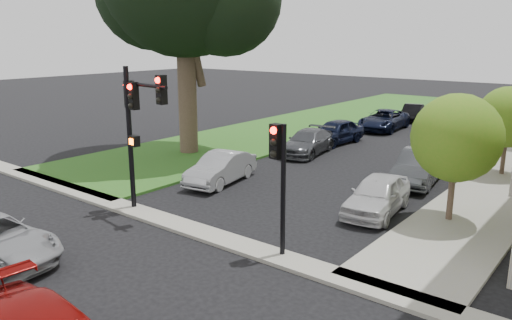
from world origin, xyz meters
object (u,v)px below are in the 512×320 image
Objects in this scene: car_parked_6 at (308,142)px; car_parked_7 at (336,132)px; car_parked_0 at (377,195)px; traffic_signal_main at (137,114)px; car_parked_2 at (454,152)px; car_parked_3 at (492,130)px; car_parked_9 at (412,113)px; small_tree_a at (456,138)px; small_tree_b at (508,117)px; car_parked_5 at (221,168)px; car_parked_1 at (419,167)px; traffic_signal_secondary at (279,165)px; car_parked_8 at (384,120)px.

car_parked_6 is 1.06× the size of car_parked_7.
traffic_signal_main is at bearing -150.11° from car_parked_0.
car_parked_2 is 7.79m from car_parked_6.
car_parked_9 is at bearing 139.73° from car_parked_3.
small_tree_a is 7.83m from small_tree_b.
small_tree_a is 16.93m from car_parked_3.
small_tree_b reaches higher than car_parked_5.
car_parked_1 is at bearing -24.01° from car_parked_6.
car_parked_7 is at bearing 164.17° from car_parked_2.
traffic_signal_secondary is 23.12m from car_parked_8.
car_parked_8 is (-9.69, 15.91, -2.36)m from small_tree_a.
car_parked_3 is (0.56, 22.71, -2.16)m from traffic_signal_secondary.
car_parked_0 is (7.11, 5.38, -3.04)m from traffic_signal_main.
car_parked_8 is (-0.12, 22.02, -3.04)m from traffic_signal_main.
small_tree_a is at bearing -65.09° from car_parked_1.
small_tree_b is 3.54m from car_parked_2.
traffic_signal_main is 15.93m from car_parked_7.
car_parked_5 is 0.81× the size of car_parked_8.
car_parked_5 reaches higher than car_parked_3.
traffic_signal_secondary reaches higher than car_parked_9.
car_parked_0 is 23.06m from car_parked_9.
car_parked_3 is 12.81m from car_parked_6.
car_parked_0 is at bearing 83.01° from traffic_signal_secondary.
car_parked_3 is at bearing 106.33° from small_tree_b.
car_parked_7 is 0.86× the size of car_parked_8.
small_tree_b reaches higher than car_parked_8.
car_parked_0 is 1.00× the size of car_parked_5.
small_tree_a is at bearing -2.23° from car_parked_5.
car_parked_8 is at bearing 79.66° from car_parked_6.
car_parked_5 is (-7.20, -10.21, 0.05)m from car_parked_2.
traffic_signal_main reaches higher than traffic_signal_secondary.
car_parked_2 is 1.04× the size of car_parked_7.
small_tree_b is 16.62m from car_parked_9.
car_parked_2 is at bearing 83.51° from car_parked_0.
traffic_signal_main reaches higher than car_parked_5.
small_tree_a is at bearing 9.08° from car_parked_0.
car_parked_7 is at bearing 113.75° from traffic_signal_secondary.
car_parked_5 is 0.90× the size of car_parked_6.
traffic_signal_secondary reaches higher than car_parked_0.
small_tree_b is 1.05× the size of traffic_signal_secondary.
car_parked_7 reaches higher than car_parked_5.
traffic_signal_main reaches higher than small_tree_a.
small_tree_b is at bearing 90.00° from small_tree_a.
small_tree_b is at bearing 55.51° from traffic_signal_main.
car_parked_5 is at bearing -171.98° from small_tree_a.
traffic_signal_main is at bearing 179.61° from traffic_signal_secondary.
small_tree_b is at bearing -43.71° from car_parked_8.
traffic_signal_main reaches higher than car_parked_0.
car_parked_8 is (-7.11, 7.08, 0.08)m from car_parked_2.
car_parked_6 is (-0.28, 12.14, -3.08)m from traffic_signal_main.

